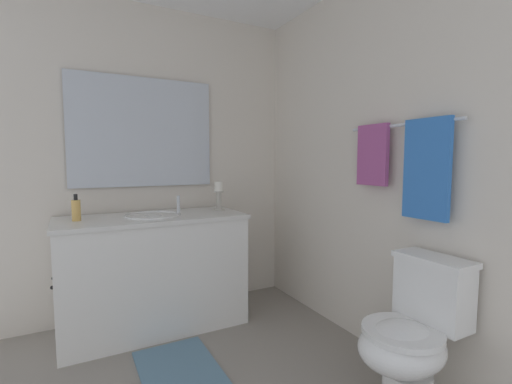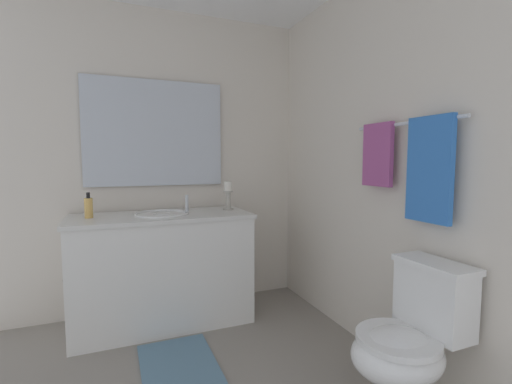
# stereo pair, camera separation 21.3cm
# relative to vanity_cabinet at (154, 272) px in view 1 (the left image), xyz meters

# --- Properties ---
(wall_back) EXTENTS (2.62, 0.04, 2.45)m
(wall_back) POSITION_rel_vanity_cabinet_xyz_m (0.99, 1.24, 0.81)
(wall_back) COLOR silver
(wall_back) RESTS_ON ground
(wall_left) EXTENTS (0.04, 2.46, 2.45)m
(wall_left) POSITION_rel_vanity_cabinet_xyz_m (-0.32, 0.01, 0.81)
(wall_left) COLOR silver
(wall_left) RESTS_ON ground
(vanity_cabinet) EXTENTS (0.58, 1.32, 0.84)m
(vanity_cabinet) POSITION_rel_vanity_cabinet_xyz_m (0.00, 0.00, 0.00)
(vanity_cabinet) COLOR white
(vanity_cabinet) RESTS_ON ground
(sink_basin) EXTENTS (0.40, 0.40, 0.24)m
(sink_basin) POSITION_rel_vanity_cabinet_xyz_m (0.00, 0.00, 0.38)
(sink_basin) COLOR white
(sink_basin) RESTS_ON vanity_cabinet
(mirror) EXTENTS (0.02, 1.09, 0.85)m
(mirror) POSITION_rel_vanity_cabinet_xyz_m (-0.28, 0.00, 1.04)
(mirror) COLOR silver
(candle_holder_tall) EXTENTS (0.09, 0.09, 0.23)m
(candle_holder_tall) POSITION_rel_vanity_cabinet_xyz_m (-0.05, 0.54, 0.54)
(candle_holder_tall) COLOR #B7B2A5
(candle_holder_tall) RESTS_ON vanity_cabinet
(soap_bottle) EXTENTS (0.06, 0.06, 0.18)m
(soap_bottle) POSITION_rel_vanity_cabinet_xyz_m (-0.03, -0.50, 0.49)
(soap_bottle) COLOR #E5B259
(soap_bottle) RESTS_ON vanity_cabinet
(toilet) EXTENTS (0.39, 0.54, 0.75)m
(toilet) POSITION_rel_vanity_cabinet_xyz_m (1.47, 0.96, -0.05)
(toilet) COLOR white
(toilet) RESTS_ON ground
(towel_bar) EXTENTS (0.76, 0.02, 0.02)m
(towel_bar) POSITION_rel_vanity_cabinet_xyz_m (1.17, 1.18, 1.03)
(towel_bar) COLOR silver
(towel_near_vanity) EXTENTS (0.24, 0.03, 0.38)m
(towel_near_vanity) POSITION_rel_vanity_cabinet_xyz_m (0.98, 1.16, 0.85)
(towel_near_vanity) COLOR #A54C8C
(towel_near_vanity) RESTS_ON towel_bar
(towel_center) EXTENTS (0.27, 0.03, 0.54)m
(towel_center) POSITION_rel_vanity_cabinet_xyz_m (1.36, 1.16, 0.77)
(towel_center) COLOR blue
(towel_center) RESTS_ON towel_bar
(bath_mat) EXTENTS (0.60, 0.44, 0.02)m
(bath_mat) POSITION_rel_vanity_cabinet_xyz_m (0.62, 0.00, -0.41)
(bath_mat) COLOR slate
(bath_mat) RESTS_ON ground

